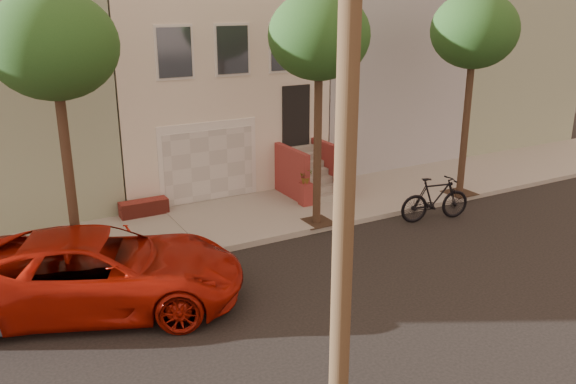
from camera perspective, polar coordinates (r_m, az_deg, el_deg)
ground at (r=13.62m, az=7.83°, el=-9.37°), size 90.00×90.00×0.00m
sidewalk at (r=17.76m, az=-2.49°, el=-2.23°), size 40.00×3.70×0.15m
house_row at (r=22.19m, az=-9.55°, el=11.14°), size 33.10×11.70×7.00m
tree_left at (r=13.63m, az=-21.49°, el=12.74°), size 2.70×2.57×6.30m
tree_mid at (r=15.91m, az=3.00°, el=14.52°), size 2.70×2.57×6.30m
tree_right at (r=19.39m, az=17.39°, el=14.40°), size 2.70×2.57×6.30m
pickup_truck at (r=13.10m, az=-17.68°, el=-7.21°), size 6.62×4.84×1.67m
motorcycle at (r=17.88m, az=13.89°, el=-0.64°), size 2.28×1.03×1.32m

